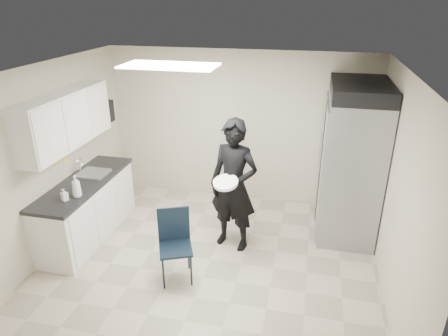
% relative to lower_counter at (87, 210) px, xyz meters
% --- Properties ---
extents(floor, '(4.50, 4.50, 0.00)m').
position_rel_lower_counter_xyz_m(floor, '(1.95, -0.20, -0.43)').
color(floor, tan).
rests_on(floor, ground).
extents(ceiling, '(4.50, 4.50, 0.00)m').
position_rel_lower_counter_xyz_m(ceiling, '(1.95, -0.20, 2.17)').
color(ceiling, silver).
rests_on(ceiling, back_wall).
extents(back_wall, '(4.50, 0.00, 4.50)m').
position_rel_lower_counter_xyz_m(back_wall, '(1.95, 1.80, 0.87)').
color(back_wall, '#BCB39B').
rests_on(back_wall, floor).
extents(left_wall, '(0.00, 4.00, 4.00)m').
position_rel_lower_counter_xyz_m(left_wall, '(-0.30, -0.20, 0.87)').
color(left_wall, '#BCB39B').
rests_on(left_wall, floor).
extents(right_wall, '(0.00, 4.00, 4.00)m').
position_rel_lower_counter_xyz_m(right_wall, '(4.20, -0.20, 0.87)').
color(right_wall, '#BCB39B').
rests_on(right_wall, floor).
extents(ceiling_panel, '(1.20, 0.60, 0.02)m').
position_rel_lower_counter_xyz_m(ceiling_panel, '(1.35, 0.20, 2.14)').
color(ceiling_panel, white).
rests_on(ceiling_panel, ceiling).
extents(lower_counter, '(0.60, 1.90, 0.86)m').
position_rel_lower_counter_xyz_m(lower_counter, '(0.00, 0.00, 0.00)').
color(lower_counter, silver).
rests_on(lower_counter, floor).
extents(countertop, '(0.64, 1.95, 0.05)m').
position_rel_lower_counter_xyz_m(countertop, '(0.00, 0.00, 0.46)').
color(countertop, black).
rests_on(countertop, lower_counter).
extents(sink, '(0.42, 0.40, 0.14)m').
position_rel_lower_counter_xyz_m(sink, '(0.02, 0.25, 0.44)').
color(sink, gray).
rests_on(sink, countertop).
extents(faucet, '(0.02, 0.02, 0.24)m').
position_rel_lower_counter_xyz_m(faucet, '(-0.18, 0.25, 0.59)').
color(faucet, silver).
rests_on(faucet, countertop).
extents(upper_cabinets, '(0.35, 1.80, 0.75)m').
position_rel_lower_counter_xyz_m(upper_cabinets, '(-0.13, 0.00, 1.40)').
color(upper_cabinets, silver).
rests_on(upper_cabinets, left_wall).
extents(towel_dispenser, '(0.22, 0.30, 0.35)m').
position_rel_lower_counter_xyz_m(towel_dispenser, '(-0.19, 1.15, 1.19)').
color(towel_dispenser, black).
rests_on(towel_dispenser, left_wall).
extents(notice_sticker_left, '(0.00, 0.12, 0.07)m').
position_rel_lower_counter_xyz_m(notice_sticker_left, '(-0.29, -0.10, 0.79)').
color(notice_sticker_left, yellow).
rests_on(notice_sticker_left, left_wall).
extents(notice_sticker_right, '(0.00, 0.12, 0.07)m').
position_rel_lower_counter_xyz_m(notice_sticker_right, '(-0.29, 0.10, 0.75)').
color(notice_sticker_right, yellow).
rests_on(notice_sticker_right, left_wall).
extents(commercial_fridge, '(0.80, 1.35, 2.10)m').
position_rel_lower_counter_xyz_m(commercial_fridge, '(3.78, 1.07, 0.62)').
color(commercial_fridge, gray).
rests_on(commercial_fridge, floor).
extents(fridge_compressor, '(0.80, 1.35, 0.20)m').
position_rel_lower_counter_xyz_m(fridge_compressor, '(3.78, 1.07, 1.77)').
color(fridge_compressor, black).
rests_on(fridge_compressor, commercial_fridge).
extents(folding_chair, '(0.53, 0.53, 0.91)m').
position_rel_lower_counter_xyz_m(folding_chair, '(1.63, -0.68, 0.03)').
color(folding_chair, black).
rests_on(folding_chair, floor).
extents(man_tuxedo, '(0.79, 0.63, 1.91)m').
position_rel_lower_counter_xyz_m(man_tuxedo, '(2.18, 0.24, 0.53)').
color(man_tuxedo, black).
rests_on(man_tuxedo, floor).
extents(bucket_lid, '(0.41, 0.41, 0.04)m').
position_rel_lower_counter_xyz_m(bucket_lid, '(2.12, -0.00, 0.68)').
color(bucket_lid, white).
rests_on(bucket_lid, man_tuxedo).
extents(soap_bottle_a, '(0.16, 0.16, 0.31)m').
position_rel_lower_counter_xyz_m(soap_bottle_a, '(0.19, -0.44, 0.63)').
color(soap_bottle_a, white).
rests_on(soap_bottle_a, countertop).
extents(soap_bottle_b, '(0.10, 0.10, 0.16)m').
position_rel_lower_counter_xyz_m(soap_bottle_b, '(0.09, -0.57, 0.56)').
color(soap_bottle_b, silver).
rests_on(soap_bottle_b, countertop).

